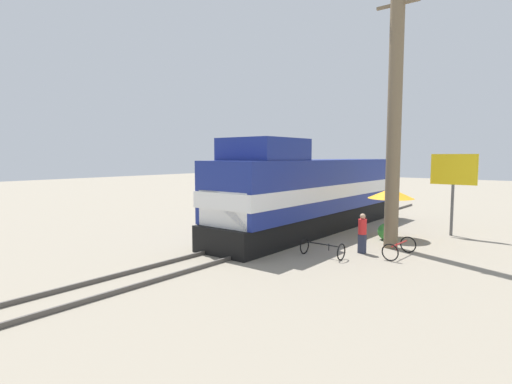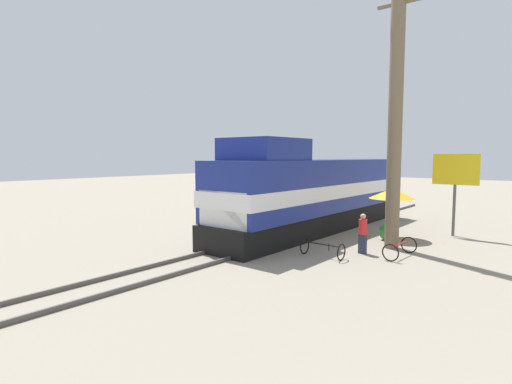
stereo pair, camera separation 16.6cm
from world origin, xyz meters
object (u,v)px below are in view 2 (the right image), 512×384
Objects in this scene: bicycle_spare at (322,249)px; vendor_umbrella at (392,193)px; billboard_sign at (456,174)px; bicycle at (400,248)px; person_bystander at (363,232)px; locomotive at (313,193)px; utility_pole at (395,112)px.

vendor_umbrella is at bearing -7.28° from bicycle_spare.
bicycle is at bearing -95.45° from billboard_sign.
person_bystander reaches higher than bicycle_spare.
vendor_umbrella is 4.26m from bicycle.
bicycle is 3.09m from bicycle_spare.
locomotive reaches higher than bicycle.
locomotive is 6.30× the size of vendor_umbrella.
locomotive is at bearing 158.03° from bicycle.
bicycle is at bearing -58.13° from utility_pole.
billboard_sign is 8.90m from bicycle_spare.
billboard_sign is at bearing 72.62° from person_bystander.
person_bystander is (-0.56, -1.75, -5.00)m from utility_pole.
vendor_umbrella is 1.43× the size of bicycle_spare.
vendor_umbrella is 3.47m from billboard_sign.
bicycle_spare is at bearing -54.76° from locomotive.
bicycle_spare is (-2.38, -1.98, -0.01)m from bicycle.
utility_pole reaches higher than person_bystander.
utility_pole is 4.32m from vendor_umbrella.
bicycle is (5.64, -2.64, -1.72)m from locomotive.
locomotive is 8.16× the size of bicycle.
locomotive is 1.31× the size of utility_pole.
billboard_sign is (1.42, 4.58, -2.80)m from utility_pole.
bicycle_spare is at bearing -110.37° from billboard_sign.
locomotive is 3.74× the size of billboard_sign.
person_bystander is at bearing -162.05° from bicycle.
utility_pole is 6.88× the size of bicycle_spare.
vendor_umbrella is at bearing -131.74° from billboard_sign.
utility_pole is 4.80× the size of vendor_umbrella.
bicycle is (0.86, -1.38, -5.55)m from utility_pole.
utility_pole reaches higher than bicycle.
vendor_umbrella is 4.06m from person_bystander.
locomotive is 5.91m from bicycle_spare.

